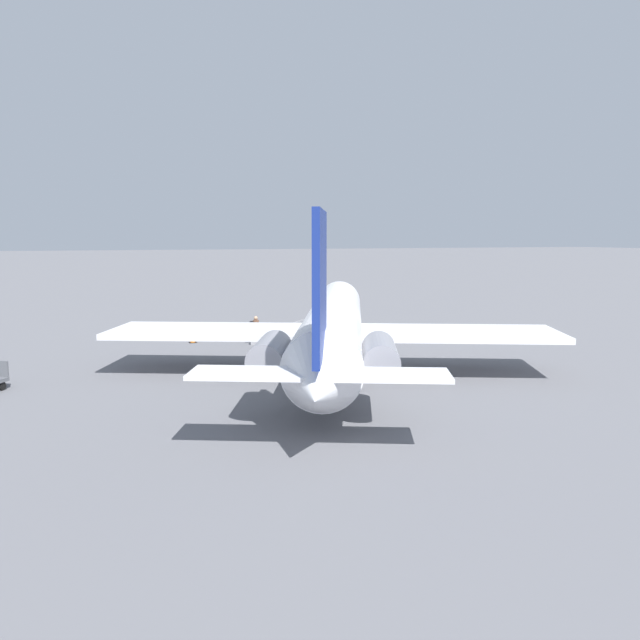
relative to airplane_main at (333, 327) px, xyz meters
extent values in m
plane|color=slate|center=(0.87, -0.40, -2.19)|extent=(600.00, 600.00, 0.00)
cylinder|color=white|center=(0.87, -0.40, -0.03)|extent=(21.39, 11.71, 2.78)
cone|color=white|center=(12.39, -5.62, -0.03)|extent=(3.91, 3.74, 2.72)
cone|color=white|center=(-10.90, 4.94, -0.03)|extent=(4.42, 3.97, 2.72)
cube|color=navy|center=(-10.24, 4.64, 2.89)|extent=(3.64, 1.81, 4.45)
cube|color=white|center=(-10.59, 4.80, 0.24)|extent=(4.73, 7.78, 0.14)
cube|color=white|center=(2.36, 5.58, -0.24)|extent=(7.91, 10.34, 0.28)
cube|color=white|center=(-2.64, -5.45, -0.24)|extent=(7.91, 10.34, 0.28)
cylinder|color=gray|center=(-6.62, 5.15, 0.18)|extent=(3.56, 2.52, 1.25)
cylinder|color=gray|center=(-8.23, 1.59, 0.18)|extent=(3.56, 2.52, 1.25)
cylinder|color=black|center=(7.45, -3.38, -1.84)|extent=(0.70, 0.44, 0.69)
cylinder|color=gray|center=(7.45, -3.38, -1.39)|extent=(0.12, 0.12, 0.22)
cylinder|color=black|center=(-0.64, 1.66, -1.84)|extent=(0.70, 0.44, 0.69)
cylinder|color=gray|center=(-0.64, 1.66, -1.39)|extent=(0.12, 0.12, 0.22)
cylinder|color=black|center=(-1.67, -0.62, -1.84)|extent=(0.70, 0.44, 0.69)
cylinder|color=gray|center=(-1.67, -0.62, -1.39)|extent=(0.12, 0.12, 0.22)
cube|color=#99999E|center=(8.74, 0.80, -1.94)|extent=(1.75, 2.09, 0.50)
cube|color=#99999E|center=(7.91, -1.02, -1.31)|extent=(1.74, 2.41, 0.86)
cube|color=#99999E|center=(8.32, -1.20, -0.81)|extent=(0.97, 2.05, 0.81)
cube|color=#23232D|center=(8.76, 1.46, -1.76)|extent=(0.30, 0.34, 0.85)
cylinder|color=brown|center=(8.76, 1.46, -1.01)|extent=(0.36, 0.36, 0.65)
sphere|color=tan|center=(8.76, 1.46, -0.57)|extent=(0.24, 0.24, 0.24)
cube|color=black|center=(8.87, 1.71, -0.98)|extent=(0.33, 0.28, 0.44)
cylinder|color=black|center=(1.52, 14.64, -2.01)|extent=(0.36, 0.30, 0.36)
cube|color=black|center=(10.79, 4.97, -2.17)|extent=(0.45, 0.45, 0.03)
cone|color=orange|center=(10.79, 4.97, -1.94)|extent=(0.35, 0.35, 0.50)
camera|label=1|loc=(-27.61, 11.36, 4.31)|focal=35.00mm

